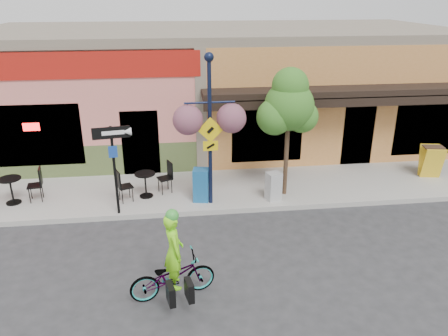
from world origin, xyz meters
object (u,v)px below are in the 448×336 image
Objects in this scene: bicycle at (173,276)px; lamp_post at (210,132)px; one_way_sign at (115,171)px; newspaper_box_grey at (274,186)px; building at (218,85)px; newspaper_box_blue at (201,185)px; cyclist_rider at (174,262)px; street_tree at (288,133)px.

lamp_post reaches higher than bicycle.
newspaper_box_grey is (4.40, 0.32, -0.82)m from one_way_sign.
building reaches higher than bicycle.
cyclist_rider is at bearing -91.54° from newspaper_box_blue.
one_way_sign is (-2.57, -0.34, -0.88)m from lamp_post.
bicycle is 4.85m from newspaper_box_grey.
building is 18.73× the size of newspaper_box_blue.
one_way_sign is 2.97× the size of newspaper_box_grey.
building is 10.72m from bicycle.
one_way_sign reaches higher than newspaper_box_blue.
bicycle is at bearing -101.33° from building.
cyclist_rider is at bearing -144.86° from newspaper_box_grey.
newspaper_box_grey is 0.22× the size of street_tree.
bicycle is 5.62m from street_tree.
bicycle is at bearing -145.33° from newspaper_box_grey.
street_tree reaches higher than newspaper_box_grey.
newspaper_box_blue is at bearing 3.14° from one_way_sign.
one_way_sign is 2.55× the size of newspaper_box_blue.
lamp_post is at bearing -23.32° from newspaper_box_blue.
cyclist_rider is at bearing -102.13° from bicycle.
lamp_post is (1.14, 3.85, 1.81)m from bicycle.
one_way_sign is at bearing 10.78° from cyclist_rider.
bicycle is 0.71× the size of one_way_sign.
newspaper_box_blue is at bearing -23.70° from cyclist_rider.
building is at bearing -23.20° from cyclist_rider.
building is at bearing 89.29° from newspaper_box_blue.
lamp_post is at bearing -171.59° from street_tree.
building is 4.78× the size of street_tree.
building is 4.29× the size of lamp_post.
street_tree is (2.52, 0.16, 1.42)m from newspaper_box_blue.
building is at bearing 53.55° from one_way_sign.
newspaper_box_blue is (-1.20, -6.34, -1.61)m from building.
street_tree is (4.82, 0.67, 0.67)m from one_way_sign.
bicycle is 0.35m from cyclist_rider.
lamp_post is at bearing 161.86° from newspaper_box_grey.
one_way_sign is at bearing 10.08° from bicycle.
cyclist_rider is 1.94× the size of newspaper_box_grey.
lamp_post reaches higher than street_tree.
newspaper_box_blue reaches higher than bicycle.
lamp_post reaches higher than newspaper_box_blue.
one_way_sign is at bearing -172.08° from street_tree.
bicycle is at bearing -92.22° from newspaper_box_blue.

